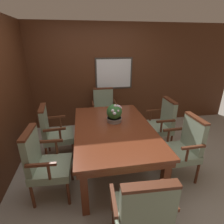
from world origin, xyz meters
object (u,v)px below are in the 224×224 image
object	(u,v)px
potted_plant	(114,113)
dining_table	(114,132)
chair_right_far	(161,122)
chair_left_near	(44,162)
chair_head_far	(104,108)
chair_head_near	(142,213)
chair_right_near	(184,146)
chair_left_far	(54,131)

from	to	relation	value
potted_plant	dining_table	bearing A→B (deg)	-103.76
dining_table	chair_right_far	bearing A→B (deg)	21.93
chair_left_near	potted_plant	xyz separation A→B (m)	(1.07, 0.66, 0.35)
chair_head_far	chair_head_near	world-z (taller)	same
chair_right_far	chair_head_near	xyz separation A→B (m)	(-1.02, -1.82, 0.00)
potted_plant	chair_left_near	bearing A→B (deg)	-148.40
chair_right_near	potted_plant	size ratio (longest dim) A/B	3.10
chair_right_far	chair_left_far	distance (m)	2.05
chair_left_far	potted_plant	world-z (taller)	potted_plant
chair_right_far	chair_left_far	size ratio (longest dim) A/B	1.00
chair_head_far	chair_left_far	xyz separation A→B (m)	(-1.04, -0.98, 0.00)
dining_table	chair_left_far	distance (m)	1.10
dining_table	chair_left_near	size ratio (longest dim) A/B	1.93
chair_head_near	chair_right_near	world-z (taller)	same
chair_right_far	chair_head_near	distance (m)	2.09
chair_right_far	chair_head_near	world-z (taller)	same
chair_left_far	chair_left_near	world-z (taller)	same
chair_head_far	chair_left_near	world-z (taller)	same
chair_left_far	chair_right_near	size ratio (longest dim) A/B	1.00
chair_head_far	chair_head_near	bearing A→B (deg)	-89.71
chair_head_far	chair_right_near	distance (m)	2.08
chair_head_far	potted_plant	distance (m)	1.25
chair_left_far	chair_right_far	bearing A→B (deg)	-95.07
chair_left_far	potted_plant	size ratio (longest dim) A/B	3.10
chair_head_far	chair_head_near	size ratio (longest dim) A/B	1.00
chair_right_near	potted_plant	bearing A→B (deg)	-124.54
dining_table	chair_left_far	world-z (taller)	chair_left_far
potted_plant	chair_head_near	bearing A→B (deg)	-91.25
chair_head_far	chair_left_far	world-z (taller)	same
chair_right_far	chair_right_near	bearing A→B (deg)	-1.39
chair_right_far	chair_head_far	bearing A→B (deg)	-134.37
chair_head_near	chair_left_near	size ratio (longest dim) A/B	1.00
dining_table	chair_right_near	distance (m)	1.11
chair_left_near	potted_plant	world-z (taller)	potted_plant
chair_left_near	chair_right_far	bearing A→B (deg)	-63.89
chair_right_far	potted_plant	world-z (taller)	potted_plant
chair_right_near	chair_left_near	world-z (taller)	same
chair_left_far	chair_head_near	distance (m)	2.09
chair_head_far	chair_left_far	size ratio (longest dim) A/B	1.00
chair_left_far	chair_left_near	bearing A→B (deg)	174.46
chair_right_far	chair_left_near	distance (m)	2.23
chair_left_far	potted_plant	xyz separation A→B (m)	(1.06, -0.22, 0.35)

